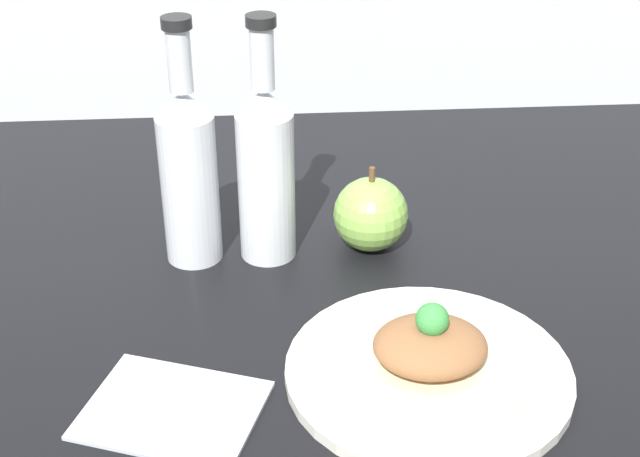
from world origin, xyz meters
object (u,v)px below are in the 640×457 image
plated_food (430,349)px  cider_bottle_right (266,168)px  cider_bottle_left (188,170)px  plate (428,371)px  apple (371,214)px

plated_food → cider_bottle_right: bearing=121.7°
cider_bottle_right → cider_bottle_left: bearing=180.0°
plate → cider_bottle_left: 35.32cm
cider_bottle_left → cider_bottle_right: bearing=0.0°
apple → cider_bottle_left: bearing=-178.4°
plated_food → cider_bottle_right: size_ratio=0.67×
plated_food → cider_bottle_left: (-23.58, 24.09, 7.94)cm
plate → plated_food: 2.58cm
plate → apple: 25.11cm
plate → apple: apple is taller
cider_bottle_right → apple: 14.01cm
plate → plated_food: (0.00, 0.00, 2.58)cm
plated_food → apple: (-2.68, 24.69, 1.09)cm
plated_food → apple: 24.86cm
plated_food → cider_bottle_right: 29.41cm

